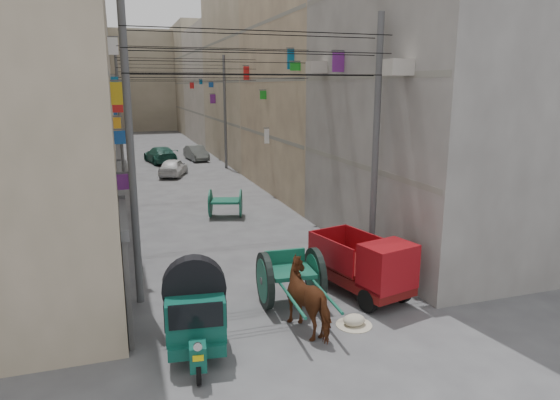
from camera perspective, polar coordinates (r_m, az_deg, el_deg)
name	(u,v)px	position (r m, az deg, el deg)	size (l,w,h in m)	color
building_row_left	(55,78)	(41.88, -24.36, 12.58)	(8.00, 62.00, 14.00)	tan
building_row_right	(260,79)	(43.36, -2.27, 13.66)	(8.00, 62.00, 14.00)	#98948E
end_cap_building	(142,81)	(73.66, -15.52, 12.94)	(22.00, 10.00, 13.00)	tan
shutters_left	(122,214)	(18.46, -17.59, -1.50)	(0.18, 14.40, 2.88)	#4E4E53
signboards	(187,130)	(29.58, -10.59, 7.92)	(8.22, 40.52, 5.67)	#164A9A
ac_units	(356,37)	(17.08, 8.70, 17.94)	(0.70, 6.55, 3.35)	#B3ACA1
utility_poles	(200,126)	(24.94, -9.15, 8.39)	(7.40, 22.20, 8.00)	#515153
overhead_cables	(207,65)	(22.32, -8.30, 15.02)	(7.40, 22.52, 1.12)	black
auto_rickshaw	(195,311)	(11.51, -9.68, -12.35)	(1.61, 2.52, 1.73)	black
tonga_cart	(291,277)	(13.78, 1.21, -8.78)	(1.68, 3.47, 1.54)	black
mini_truck	(369,269)	(14.38, 10.13, -7.81)	(2.12, 3.43, 1.79)	black
second_cart	(226,202)	(22.95, -6.24, -0.28)	(1.78, 1.67, 1.29)	#145943
feed_sack	(354,320)	(13.05, 8.47, -13.41)	(0.57, 0.46, 0.28)	#BEB89E
horse	(311,298)	(12.46, 3.58, -11.09)	(0.90, 1.97, 1.67)	brown
distant_car_white	(173,167)	(34.14, -12.10, 3.70)	(1.41, 3.50, 1.19)	silver
distant_car_grey	(196,153)	(41.10, -9.56, 5.32)	(1.24, 3.55, 1.17)	#4F5350
distant_car_green	(160,155)	(40.24, -13.52, 5.05)	(1.78, 4.39, 1.27)	#1C5345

